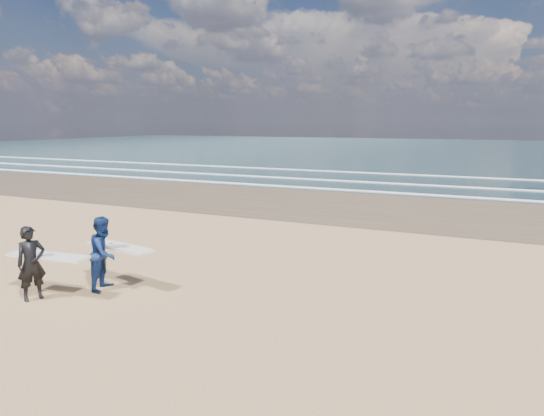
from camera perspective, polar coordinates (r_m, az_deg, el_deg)
The scene contains 2 objects.
surfer_near at distance 13.67m, azimuth -26.27°, elevation -5.76°, with size 2.25×1.15×1.90m.
surfer_far at distance 13.78m, azimuth -19.03°, elevation -4.98°, with size 2.26×1.35×1.99m.
Camera 1 is at (10.62, -7.72, 4.47)m, focal length 32.00 mm.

